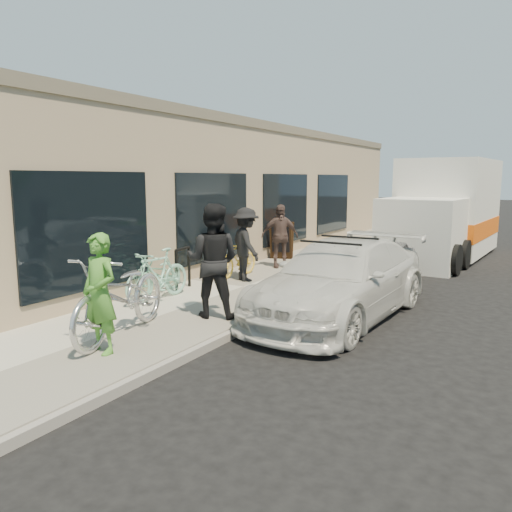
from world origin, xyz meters
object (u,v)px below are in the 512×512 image
at_px(bike_rack, 183,264).
at_px(tandem_bike, 122,295).
at_px(cruiser_bike_b, 160,274).
at_px(sandwich_board, 282,240).
at_px(moving_truck, 444,214).
at_px(cruiser_bike_a, 158,275).
at_px(cruiser_bike_c, 238,259).
at_px(sedan_silver, 378,266).
at_px(woman_rider, 100,294).
at_px(sedan_white, 340,280).
at_px(bystander_a, 246,244).
at_px(man_standing, 213,261).
at_px(bystander_b, 280,236).

relative_size(bike_rack, tandem_bike, 0.38).
bearing_deg(cruiser_bike_b, sandwich_board, 80.77).
height_order(moving_truck, cruiser_bike_a, moving_truck).
xyz_separation_m(cruiser_bike_a, cruiser_bike_c, (0.08, 2.85, -0.07)).
distance_m(moving_truck, cruiser_bike_c, 7.76).
xyz_separation_m(sedan_silver, woman_rider, (-2.03, -6.27, 0.39)).
bearing_deg(sedan_white, sandwich_board, 131.77).
bearing_deg(moving_truck, cruiser_bike_b, -109.87).
xyz_separation_m(cruiser_bike_b, cruiser_bike_c, (0.37, 2.44, 0.01)).
bearing_deg(sandwich_board, bystander_a, -95.52).
distance_m(cruiser_bike_b, bystander_a, 2.32).
bearing_deg(cruiser_bike_a, man_standing, -10.88).
xyz_separation_m(bike_rack, tandem_bike, (1.29, -3.08, 0.09)).
bearing_deg(tandem_bike, sandwich_board, 85.89).
xyz_separation_m(moving_truck, tandem_bike, (-2.59, -11.72, -0.61)).
height_order(cruiser_bike_b, cruiser_bike_c, cruiser_bike_c).
relative_size(sedan_silver, cruiser_bike_a, 2.08).
relative_size(woman_rider, man_standing, 0.85).
xyz_separation_m(moving_truck, cruiser_bike_c, (-3.63, -6.82, -0.82)).
relative_size(cruiser_bike_a, bystander_a, 0.98).
relative_size(sedan_white, moving_truck, 0.77).
bearing_deg(sedan_silver, cruiser_bike_a, -137.38).
bearing_deg(cruiser_bike_b, tandem_bike, -69.38).
distance_m(woman_rider, bystander_b, 7.33).
distance_m(sedan_white, woman_rider, 4.39).
bearing_deg(bystander_a, bystander_b, -50.48).
bearing_deg(cruiser_bike_b, moving_truck, 57.50).
distance_m(moving_truck, cruiser_bike_a, 10.38).
xyz_separation_m(tandem_bike, woman_rider, (0.28, -0.68, 0.20)).
distance_m(moving_truck, woman_rider, 12.61).
bearing_deg(man_standing, sandwich_board, -91.69).
height_order(tandem_bike, cruiser_bike_c, tandem_bike).
xyz_separation_m(cruiser_bike_c, bystander_a, (0.43, -0.31, 0.43)).
height_order(moving_truck, bystander_b, moving_truck).
bearing_deg(cruiser_bike_a, sedan_silver, 49.09).
distance_m(man_standing, cruiser_bike_c, 3.66).
distance_m(tandem_bike, cruiser_bike_b, 2.84).
bearing_deg(bike_rack, bystander_a, 65.40).
relative_size(cruiser_bike_c, bystander_a, 0.84).
xyz_separation_m(sandwich_board, man_standing, (1.94, -6.30, 0.44)).
xyz_separation_m(sandwich_board, cruiser_bike_a, (0.29, -5.89, -0.05)).
distance_m(bike_rack, moving_truck, 9.50).
bearing_deg(woman_rider, cruiser_bike_a, 121.80).
distance_m(sedan_silver, woman_rider, 6.60).
height_order(tandem_bike, cruiser_bike_b, tandem_bike).
bearing_deg(sedan_silver, bystander_b, 158.63).
relative_size(sedan_silver, cruiser_bike_c, 2.42).
relative_size(woman_rider, cruiser_bike_a, 0.99).
bearing_deg(cruiser_bike_c, tandem_bike, -72.80).
relative_size(tandem_bike, man_standing, 1.24).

